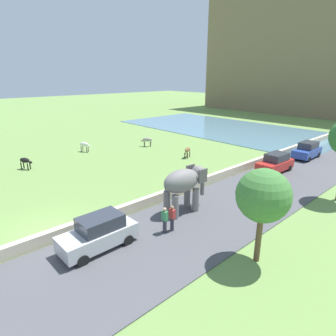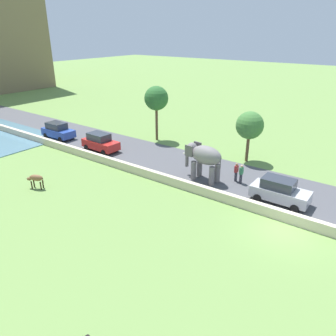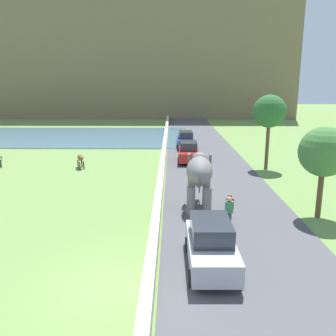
{
  "view_description": "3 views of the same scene",
  "coord_description": "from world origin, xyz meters",
  "px_view_note": "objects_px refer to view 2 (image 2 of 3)",
  "views": [
    {
      "loc": [
        15.45,
        -4.63,
        8.66
      ],
      "look_at": [
        -0.29,
        9.71,
        1.72
      ],
      "focal_mm": 30.63,
      "sensor_mm": 36.0,
      "label": 1
    },
    {
      "loc": [
        -17.81,
        -4.38,
        11.37
      ],
      "look_at": [
        0.68,
        9.24,
        1.64
      ],
      "focal_mm": 34.96,
      "sensor_mm": 36.0,
      "label": 2
    },
    {
      "loc": [
        1.94,
        -10.71,
        6.75
      ],
      "look_at": [
        1.71,
        11.02,
        1.55
      ],
      "focal_mm": 37.79,
      "sensor_mm": 36.0,
      "label": 3
    }
  ],
  "objects_px": {
    "car_blue": "(58,131)",
    "cow_brown": "(36,179)",
    "elephant": "(204,157)",
    "person_trailing": "(241,174)",
    "person_beside_elephant": "(236,172)",
    "car_red": "(100,142)",
    "car_silver": "(280,191)"
  },
  "relations": [
    {
      "from": "person_beside_elephant",
      "to": "person_trailing",
      "type": "height_order",
      "value": "same"
    },
    {
      "from": "person_beside_elephant",
      "to": "car_red",
      "type": "relative_size",
      "value": 0.4
    },
    {
      "from": "car_silver",
      "to": "cow_brown",
      "type": "distance_m",
      "value": 18.18
    },
    {
      "from": "elephant",
      "to": "person_trailing",
      "type": "relative_size",
      "value": 2.15
    },
    {
      "from": "car_red",
      "to": "car_blue",
      "type": "relative_size",
      "value": 1.0
    },
    {
      "from": "person_beside_elephant",
      "to": "car_blue",
      "type": "bearing_deg",
      "value": 93.56
    },
    {
      "from": "person_beside_elephant",
      "to": "car_silver",
      "type": "xyz_separation_m",
      "value": [
        -1.32,
        -3.96,
        0.03
      ]
    },
    {
      "from": "elephant",
      "to": "person_trailing",
      "type": "xyz_separation_m",
      "value": [
        1.2,
        -2.77,
        -1.16
      ]
    },
    {
      "from": "cow_brown",
      "to": "car_silver",
      "type": "bearing_deg",
      "value": -60.64
    },
    {
      "from": "person_beside_elephant",
      "to": "car_red",
      "type": "xyz_separation_m",
      "value": [
        -1.32,
        14.33,
        0.03
      ]
    },
    {
      "from": "person_trailing",
      "to": "car_silver",
      "type": "bearing_deg",
      "value": -109.24
    },
    {
      "from": "elephant",
      "to": "car_blue",
      "type": "relative_size",
      "value": 0.87
    },
    {
      "from": "person_trailing",
      "to": "car_red",
      "type": "relative_size",
      "value": 0.4
    },
    {
      "from": "person_beside_elephant",
      "to": "person_trailing",
      "type": "xyz_separation_m",
      "value": [
        -0.11,
        -0.48,
        0.0
      ]
    },
    {
      "from": "elephant",
      "to": "car_red",
      "type": "relative_size",
      "value": 0.87
    },
    {
      "from": "car_silver",
      "to": "cow_brown",
      "type": "height_order",
      "value": "car_silver"
    },
    {
      "from": "person_beside_elephant",
      "to": "car_blue",
      "type": "height_order",
      "value": "car_blue"
    },
    {
      "from": "elephant",
      "to": "cow_brown",
      "type": "height_order",
      "value": "elephant"
    },
    {
      "from": "person_beside_elephant",
      "to": "car_silver",
      "type": "relative_size",
      "value": 0.41
    },
    {
      "from": "elephant",
      "to": "car_blue",
      "type": "distance_m",
      "value": 18.98
    },
    {
      "from": "car_red",
      "to": "car_blue",
      "type": "distance_m",
      "value": 6.9
    },
    {
      "from": "car_blue",
      "to": "car_red",
      "type": "bearing_deg",
      "value": -89.98
    },
    {
      "from": "person_trailing",
      "to": "car_blue",
      "type": "height_order",
      "value": "car_blue"
    },
    {
      "from": "car_blue",
      "to": "cow_brown",
      "type": "bearing_deg",
      "value": -133.63
    },
    {
      "from": "car_red",
      "to": "car_blue",
      "type": "xyz_separation_m",
      "value": [
        -0.0,
        6.9,
        0.0
      ]
    },
    {
      "from": "car_red",
      "to": "car_silver",
      "type": "height_order",
      "value": "same"
    },
    {
      "from": "car_silver",
      "to": "person_beside_elephant",
      "type": "bearing_deg",
      "value": 71.55
    },
    {
      "from": "car_blue",
      "to": "cow_brown",
      "type": "distance_m",
      "value": 12.92
    },
    {
      "from": "cow_brown",
      "to": "person_trailing",
      "type": "bearing_deg",
      "value": -50.67
    },
    {
      "from": "car_silver",
      "to": "person_trailing",
      "type": "bearing_deg",
      "value": 70.76
    },
    {
      "from": "person_beside_elephant",
      "to": "cow_brown",
      "type": "height_order",
      "value": "person_beside_elephant"
    },
    {
      "from": "person_beside_elephant",
      "to": "person_trailing",
      "type": "bearing_deg",
      "value": -102.45
    }
  ]
}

